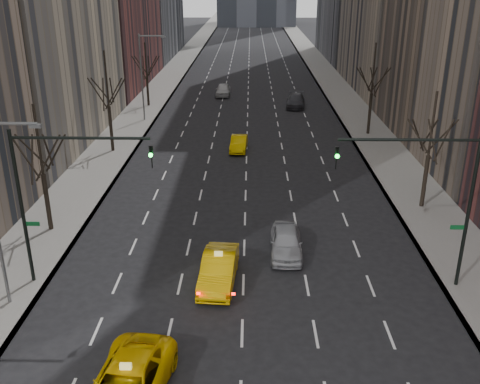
{
  "coord_description": "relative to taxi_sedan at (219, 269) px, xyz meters",
  "views": [
    {
      "loc": [
        0.28,
        -11.57,
        14.69
      ],
      "look_at": [
        -0.25,
        15.99,
        3.5
      ],
      "focal_mm": 40.0,
      "sensor_mm": 36.0,
      "label": 1
    }
  ],
  "objects": [
    {
      "name": "tree_rw_c",
      "position": [
        13.26,
        27.84,
        3.25
      ],
      "size": [
        3.36,
        3.5,
        8.74
      ],
      "color": "black",
      "rests_on": "ground"
    },
    {
      "name": "taxi_sedan",
      "position": [
        0.0,
        0.0,
        0.0
      ],
      "size": [
        2.0,
        4.89,
        1.58
      ],
      "primitive_type": "imported",
      "rotation": [
        0.0,
        0.0,
        -0.07
      ],
      "color": "#E7B004",
      "rests_on": "ground"
    },
    {
      "name": "tree_lw_b",
      "position": [
        -10.74,
        5.84,
        2.93
      ],
      "size": [
        3.36,
        3.5,
        7.82
      ],
      "color": "black",
      "rests_on": "ground"
    },
    {
      "name": "tree_lw_c",
      "position": [
        -10.74,
        21.84,
        3.25
      ],
      "size": [
        3.36,
        3.5,
        8.74
      ],
      "color": "black",
      "rests_on": "ground"
    },
    {
      "name": "far_suv_grey",
      "position": [
        7.02,
        39.93,
        -0.04
      ],
      "size": [
        2.65,
        5.37,
        1.5
      ],
      "primitive_type": "imported",
      "rotation": [
        0.0,
        0.0,
        -0.11
      ],
      "color": "#2D2D32",
      "rests_on": "ground"
    },
    {
      "name": "tree_lw_d",
      "position": [
        -10.74,
        39.84,
        2.77
      ],
      "size": [
        3.36,
        3.5,
        7.36
      ],
      "color": "black",
      "rests_on": "ground"
    },
    {
      "name": "tree_rw_b",
      "position": [
        13.26,
        9.84,
        2.93
      ],
      "size": [
        3.36,
        3.5,
        7.82
      ],
      "color": "black",
      "rests_on": "ground"
    },
    {
      "name": "silver_sedan_ahead",
      "position": [
        3.62,
        3.16,
        -0.04
      ],
      "size": [
        1.89,
        4.43,
        1.49
      ],
      "primitive_type": "imported",
      "rotation": [
        0.0,
        0.0,
        -0.03
      ],
      "color": "#9EA0A5",
      "rests_on": "ground"
    },
    {
      "name": "traffic_mast_left",
      "position": [
        -7.85,
        -0.17,
        4.7
      ],
      "size": [
        6.69,
        0.39,
        8.0
      ],
      "color": "black",
      "rests_on": "ground"
    },
    {
      "name": "traffic_mast_right",
      "position": [
        10.37,
        -0.17,
        4.7
      ],
      "size": [
        6.69,
        0.39,
        8.0
      ],
      "color": "black",
      "rests_on": "ground"
    },
    {
      "name": "far_taxi",
      "position": [
        0.55,
        22.51,
        -0.13
      ],
      "size": [
        1.63,
        4.09,
        1.32
      ],
      "primitive_type": "imported",
      "rotation": [
        0.0,
        0.0,
        -0.06
      ],
      "color": "#DDB204",
      "rests_on": "ground"
    },
    {
      "name": "far_car_white",
      "position": [
        -2.02,
        46.19,
        -0.02
      ],
      "size": [
        1.87,
        4.54,
        1.54
      ],
      "primitive_type": "imported",
      "rotation": [
        0.0,
        0.0,
        -0.01
      ],
      "color": "#BBBBBB",
      "rests_on": "ground"
    },
    {
      "name": "sidewalk_right",
      "position": [
        13.51,
        57.84,
        -0.71
      ],
      "size": [
        4.5,
        320.0,
        0.15
      ],
      "primitive_type": "cube",
      "color": "slate",
      "rests_on": "ground"
    },
    {
      "name": "streetlight_far",
      "position": [
        -9.58,
        32.84,
        4.83
      ],
      "size": [
        2.83,
        0.22,
        9.0
      ],
      "color": "slate",
      "rests_on": "ground"
    },
    {
      "name": "sidewalk_left",
      "position": [
        -10.99,
        57.84,
        -0.71
      ],
      "size": [
        4.5,
        320.0,
        0.15
      ],
      "primitive_type": "cube",
      "color": "slate",
      "rests_on": "ground"
    }
  ]
}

